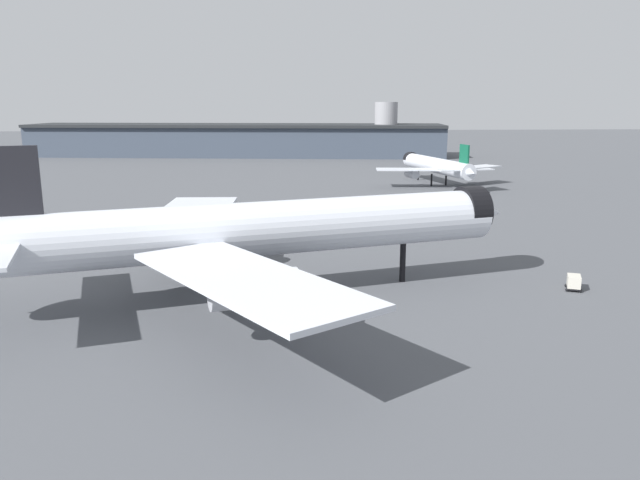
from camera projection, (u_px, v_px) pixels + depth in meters
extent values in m
plane|color=#4C4F54|center=(235.00, 302.00, 70.13)|extent=(900.00, 900.00, 0.00)
cylinder|color=silver|center=(253.00, 229.00, 70.24)|extent=(60.35, 22.25, 6.33)
cone|color=silver|center=(478.00, 214.00, 80.21)|extent=(8.36, 7.83, 6.20)
cylinder|color=black|center=(470.00, 211.00, 79.69)|extent=(4.44, 6.92, 6.39)
cube|color=silver|center=(192.00, 214.00, 84.36)|extent=(10.98, 27.80, 0.51)
cylinder|color=#B7BAC1|center=(207.00, 233.00, 82.28)|extent=(9.14, 5.62, 3.48)
cube|color=silver|center=(246.00, 278.00, 53.39)|extent=(23.20, 28.22, 0.51)
cylinder|color=#B7BAC1|center=(254.00, 289.00, 57.35)|extent=(9.14, 5.62, 3.48)
cube|color=black|center=(2.00, 197.00, 60.75)|extent=(7.21, 2.55, 10.13)
cube|color=silver|center=(4.00, 228.00, 67.81)|extent=(8.19, 12.01, 0.38)
cylinder|color=black|center=(403.00, 262.00, 77.88)|extent=(0.76, 0.76, 5.06)
cylinder|color=black|center=(223.00, 272.00, 73.55)|extent=(0.76, 0.76, 5.06)
cylinder|color=black|center=(235.00, 287.00, 67.44)|extent=(0.76, 0.76, 5.06)
cylinder|color=silver|center=(436.00, 165.00, 169.50)|extent=(11.53, 36.23, 4.21)
cone|color=silver|center=(409.00, 160.00, 186.43)|extent=(4.98, 5.37, 4.12)
cone|color=silver|center=(469.00, 172.00, 152.56)|extent=(5.03, 6.17, 4.00)
cylinder|color=black|center=(411.00, 159.00, 185.58)|extent=(4.55, 2.72, 4.25)
cube|color=silver|center=(407.00, 169.00, 164.22)|extent=(16.79, 7.49, 0.34)
cylinder|color=#B7BAC1|center=(412.00, 174.00, 165.87)|extent=(3.30, 5.43, 2.31)
cube|color=silver|center=(474.00, 167.00, 169.75)|extent=(16.98, 13.11, 0.34)
cylinder|color=#B7BAC1|center=(466.00, 172.00, 170.34)|extent=(3.30, 5.43, 2.31)
cube|color=#0F5138|center=(464.00, 158.00, 154.53)|extent=(1.30, 4.33, 6.73)
cube|color=silver|center=(450.00, 170.00, 153.34)|extent=(7.03, 4.52, 0.25)
cube|color=silver|center=(480.00, 169.00, 155.67)|extent=(7.03, 4.52, 0.25)
cylinder|color=black|center=(418.00, 174.00, 181.17)|extent=(0.50, 0.50, 3.36)
cylinder|color=black|center=(432.00, 180.00, 168.04)|extent=(0.50, 0.50, 3.36)
cylinder|color=black|center=(446.00, 179.00, 169.24)|extent=(0.50, 0.50, 3.36)
cube|color=#3D4756|center=(237.00, 141.00, 262.82)|extent=(178.60, 49.24, 12.42)
cube|color=#232628|center=(236.00, 125.00, 261.32)|extent=(178.94, 51.88, 1.20)
cylinder|color=#939399|center=(386.00, 130.00, 258.23)|extent=(9.61, 9.61, 22.87)
cube|color=black|center=(196.00, 226.00, 110.39)|extent=(5.62, 5.40, 0.35)
cube|color=silver|center=(190.00, 220.00, 111.16)|extent=(3.17, 3.18, 1.60)
cube|color=#1E2D38|center=(186.00, 218.00, 111.69)|extent=(1.36, 1.48, 0.80)
cube|color=silver|center=(200.00, 220.00, 109.51)|extent=(3.99, 3.92, 2.20)
cylinder|color=black|center=(184.00, 227.00, 110.70)|extent=(0.85, 0.81, 0.90)
cylinder|color=black|center=(194.00, 225.00, 112.47)|extent=(0.85, 0.81, 0.90)
cylinder|color=black|center=(199.00, 229.00, 108.39)|extent=(0.85, 0.81, 0.90)
cylinder|color=black|center=(208.00, 227.00, 110.16)|extent=(0.85, 0.81, 0.90)
cube|color=black|center=(573.00, 287.00, 74.80)|extent=(2.32, 2.80, 0.20)
cube|color=beige|center=(574.00, 281.00, 74.63)|extent=(2.32, 2.80, 1.40)
sphere|color=black|center=(566.00, 285.00, 75.95)|extent=(0.44, 0.44, 0.44)
sphere|color=black|center=(579.00, 286.00, 75.48)|extent=(0.44, 0.44, 0.44)
sphere|color=black|center=(567.00, 290.00, 74.17)|extent=(0.44, 0.44, 0.44)
sphere|color=black|center=(580.00, 291.00, 73.70)|extent=(0.44, 0.44, 0.44)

